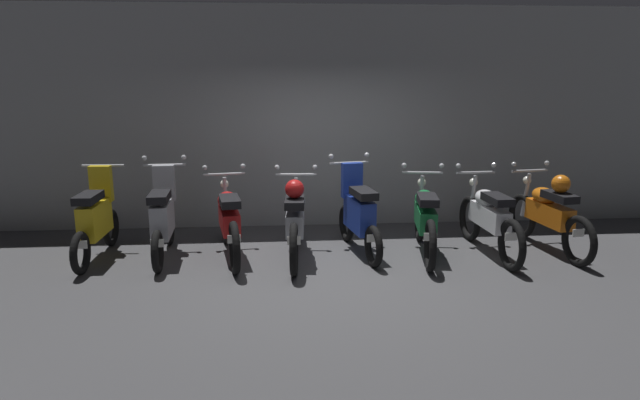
{
  "coord_description": "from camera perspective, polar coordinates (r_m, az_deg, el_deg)",
  "views": [
    {
      "loc": [
        -0.67,
        -6.49,
        2.41
      ],
      "look_at": [
        -0.1,
        0.71,
        0.75
      ],
      "focal_mm": 31.76,
      "sensor_mm": 36.0,
      "label": 1
    }
  ],
  "objects": [
    {
      "name": "back_wall",
      "position": [
        8.91,
        -0.2,
        8.26
      ],
      "size": [
        16.0,
        0.3,
        3.37
      ],
      "primitive_type": "cube",
      "color": "gray",
      "rests_on": "ground"
    },
    {
      "name": "motorbike_slot_6",
      "position": [
        7.86,
        16.66,
        -1.74
      ],
      "size": [
        0.59,
        1.95,
        1.15
      ],
      "color": "black",
      "rests_on": "ground"
    },
    {
      "name": "motorbike_slot_1",
      "position": [
        7.67,
        -15.55,
        -1.75
      ],
      "size": [
        0.59,
        1.68,
        1.29
      ],
      "color": "black",
      "rests_on": "ground"
    },
    {
      "name": "motorbike_slot_4",
      "position": [
        7.6,
        3.89,
        -1.42
      ],
      "size": [
        0.58,
        1.67,
        1.29
      ],
      "color": "black",
      "rests_on": "ground"
    },
    {
      "name": "motorbike_slot_5",
      "position": [
        7.64,
        10.53,
        -1.81
      ],
      "size": [
        0.58,
        1.94,
        1.15
      ],
      "color": "black",
      "rests_on": "ground"
    },
    {
      "name": "motorbike_slot_0",
      "position": [
        7.89,
        -21.64,
        -1.81
      ],
      "size": [
        0.56,
        1.68,
        1.18
      ],
      "color": "black",
      "rests_on": "ground"
    },
    {
      "name": "motorbike_slot_7",
      "position": [
        8.26,
        22.08,
        -1.2
      ],
      "size": [
        0.59,
        1.95,
        1.15
      ],
      "color": "black",
      "rests_on": "ground"
    },
    {
      "name": "ground_plane",
      "position": [
        6.95,
        1.29,
        -7.34
      ],
      "size": [
        80.0,
        80.0,
        0.0
      ],
      "primitive_type": "plane",
      "color": "#424244"
    },
    {
      "name": "motorbike_slot_2",
      "position": [
        7.51,
        -9.16,
        -2.02
      ],
      "size": [
        0.59,
        1.94,
        1.15
      ],
      "color": "black",
      "rests_on": "ground"
    },
    {
      "name": "motorbike_slot_3",
      "position": [
        7.35,
        -2.5,
        -1.9
      ],
      "size": [
        0.59,
        1.95,
        1.15
      ],
      "color": "black",
      "rests_on": "ground"
    }
  ]
}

